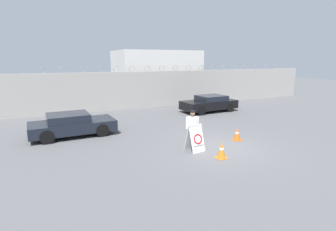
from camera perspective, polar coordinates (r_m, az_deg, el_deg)
The scene contains 9 objects.
ground_plane at distance 12.44m, azimuth 11.37°, elevation -6.80°, with size 90.00×90.00×0.00m, color #5B5B5E.
perimeter_wall at distance 21.89m, azimuth -6.06°, elevation 5.58°, with size 36.00×0.30×3.47m.
building_block at distance 26.48m, azimuth -2.58°, elevation 8.69°, with size 7.85×5.14×4.82m.
barricade_sign at distance 11.64m, azimuth 5.99°, elevation -4.91°, with size 0.76×0.78×1.18m.
security_guard at distance 12.19m, azimuth 5.32°, elevation -2.45°, with size 0.56×0.57×1.68m.
traffic_cone_near at distance 13.62m, azimuth 14.81°, elevation -3.90°, with size 0.42×0.42×0.64m.
traffic_cone_mid at distance 11.03m, azimuth 11.59°, elevation -7.39°, with size 0.42×0.42×0.70m.
parked_car_front_coupe at distance 14.76m, azimuth -20.19°, elevation -1.83°, with size 4.38×2.18×1.21m.
parked_car_far_side at distance 20.61m, azimuth 8.99°, elevation 2.63°, with size 4.45×2.21×1.25m.
Camera 1 is at (-7.10, -9.41, 3.98)m, focal length 28.00 mm.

